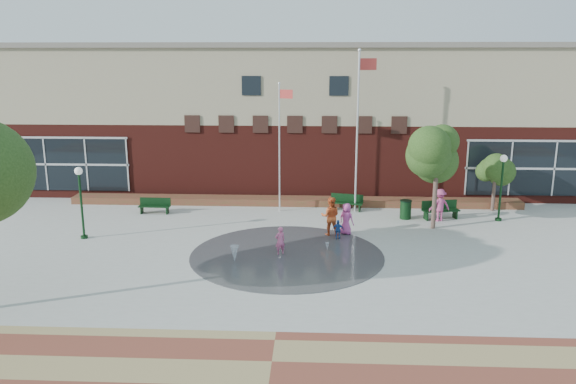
{
  "coord_description": "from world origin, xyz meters",
  "views": [
    {
      "loc": [
        1.13,
        -20.01,
        8.41
      ],
      "look_at": [
        0.0,
        4.0,
        2.6
      ],
      "focal_mm": 35.0,
      "sensor_mm": 36.0,
      "label": 1
    }
  ],
  "objects_px": {
    "flagpole_right": "(358,123)",
    "bench_left": "(155,209)",
    "child_splash": "(280,241)",
    "trash_can": "(406,210)",
    "flagpole_left": "(280,141)"
  },
  "relations": [
    {
      "from": "bench_left",
      "to": "child_splash",
      "type": "xyz_separation_m",
      "value": [
        7.29,
        -6.25,
        0.36
      ]
    },
    {
      "from": "flagpole_right",
      "to": "child_splash",
      "type": "relative_size",
      "value": 6.96
    },
    {
      "from": "bench_left",
      "to": "child_splash",
      "type": "relative_size",
      "value": 1.36
    },
    {
      "from": "trash_can",
      "to": "flagpole_left",
      "type": "bearing_deg",
      "value": 170.08
    },
    {
      "from": "flagpole_left",
      "to": "flagpole_right",
      "type": "xyz_separation_m",
      "value": [
        4.21,
        0.23,
        0.98
      ]
    },
    {
      "from": "flagpole_left",
      "to": "bench_left",
      "type": "bearing_deg",
      "value": -153.93
    },
    {
      "from": "flagpole_left",
      "to": "trash_can",
      "type": "relative_size",
      "value": 6.92
    },
    {
      "from": "flagpole_left",
      "to": "bench_left",
      "type": "xyz_separation_m",
      "value": [
        -6.87,
        -0.78,
        -3.68
      ]
    },
    {
      "from": "trash_can",
      "to": "child_splash",
      "type": "height_order",
      "value": "child_splash"
    },
    {
      "from": "flagpole_right",
      "to": "bench_left",
      "type": "height_order",
      "value": "flagpole_right"
    },
    {
      "from": "flagpole_left",
      "to": "child_splash",
      "type": "relative_size",
      "value": 5.6
    },
    {
      "from": "trash_can",
      "to": "bench_left",
      "type": "bearing_deg",
      "value": 178.33
    },
    {
      "from": "flagpole_left",
      "to": "trash_can",
      "type": "xyz_separation_m",
      "value": [
        6.73,
        -1.18,
        -3.44
      ]
    },
    {
      "from": "flagpole_right",
      "to": "trash_can",
      "type": "xyz_separation_m",
      "value": [
        2.52,
        -1.41,
        -4.42
      ]
    },
    {
      "from": "flagpole_right",
      "to": "bench_left",
      "type": "xyz_separation_m",
      "value": [
        -11.08,
        -1.01,
        -4.66
      ]
    }
  ]
}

